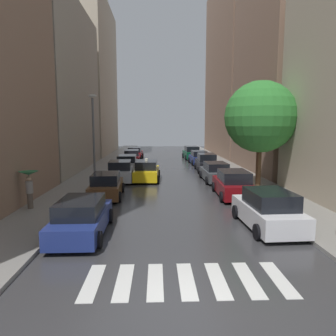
% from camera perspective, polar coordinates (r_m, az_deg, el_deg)
% --- Properties ---
extents(ground_plane, '(28.00, 72.00, 0.04)m').
position_cam_1_polar(ground_plane, '(31.59, -0.52, -0.37)').
color(ground_plane, '#353537').
extents(sidewalk_left, '(3.00, 72.00, 0.15)m').
position_cam_1_polar(sidewalk_left, '(32.07, -12.21, -0.25)').
color(sidewalk_left, gray).
rests_on(sidewalk_left, ground).
extents(sidewalk_right, '(3.00, 72.00, 0.15)m').
position_cam_1_polar(sidewalk_right, '(32.40, 11.05, -0.14)').
color(sidewalk_right, gray).
rests_on(sidewalk_right, ground).
extents(crosswalk_stripes, '(5.85, 2.20, 0.01)m').
position_cam_1_polar(crosswalk_stripes, '(9.63, 3.38, -19.69)').
color(crosswalk_stripes, silver).
rests_on(crosswalk_stripes, ground).
extents(building_left_mid, '(6.00, 16.35, 15.98)m').
position_cam_1_polar(building_left_mid, '(33.41, -20.33, 13.37)').
color(building_left_mid, '#9E9384').
rests_on(building_left_mid, ground).
extents(building_left_far, '(6.00, 17.92, 22.72)m').
position_cam_1_polar(building_left_far, '(51.45, -13.94, 15.25)').
color(building_left_far, '#B2A38C').
rests_on(building_left_far, ground).
extents(building_right_mid, '(6.00, 13.45, 22.33)m').
position_cam_1_polar(building_right_mid, '(33.05, 20.12, 19.03)').
color(building_right_mid, '#8C6B56').
rests_on(building_right_mid, ground).
extents(building_right_far, '(6.00, 20.17, 25.72)m').
position_cam_1_polar(building_right_far, '(49.84, 12.27, 17.30)').
color(building_right_far, '#8C6B56').
rests_on(building_right_far, ground).
extents(parked_car_left_nearest, '(2.08, 4.65, 1.53)m').
position_cam_1_polar(parked_car_left_nearest, '(13.36, -15.39, -8.70)').
color(parked_car_left_nearest, navy).
rests_on(parked_car_left_nearest, ground).
extents(parked_car_left_second, '(2.14, 4.28, 1.54)m').
position_cam_1_polar(parked_car_left_second, '(19.80, -11.16, -3.21)').
color(parked_car_left_second, brown).
rests_on(parked_car_left_second, ground).
extents(parked_car_left_third, '(2.28, 4.34, 1.66)m').
position_cam_1_polar(parked_car_left_third, '(25.35, -8.66, -0.65)').
color(parked_car_left_third, '#B2B7BF').
rests_on(parked_car_left_third, ground).
extents(parked_car_left_fourth, '(2.21, 4.70, 1.61)m').
position_cam_1_polar(parked_car_left_fourth, '(30.70, -7.42, 0.79)').
color(parked_car_left_fourth, '#B2B7BF').
rests_on(parked_car_left_fourth, ground).
extents(parked_car_left_fifth, '(2.19, 4.73, 1.64)m').
position_cam_1_polar(parked_car_left_fifth, '(36.68, -6.59, 1.95)').
color(parked_car_left_fifth, maroon).
rests_on(parked_car_left_fifth, ground).
extents(parked_car_left_sixth, '(2.13, 4.44, 1.55)m').
position_cam_1_polar(parked_car_left_sixth, '(42.19, -6.01, 2.66)').
color(parked_car_left_sixth, maroon).
rests_on(parked_car_left_sixth, ground).
extents(parked_car_right_nearest, '(2.29, 4.45, 1.68)m').
position_cam_1_polar(parked_car_right_nearest, '(14.39, 17.72, -7.34)').
color(parked_car_right_nearest, silver).
rests_on(parked_car_right_nearest, ground).
extents(parked_car_right_second, '(2.21, 4.63, 1.66)m').
position_cam_1_polar(parked_car_right_second, '(20.04, 11.74, -2.94)').
color(parked_car_right_second, maroon).
rests_on(parked_car_right_second, ground).
extents(parked_car_right_third, '(2.12, 4.51, 1.53)m').
position_cam_1_polar(parked_car_right_third, '(25.33, 8.60, -0.78)').
color(parked_car_right_third, '#474C51').
rests_on(parked_car_right_third, ground).
extents(parked_car_right_fourth, '(2.07, 4.63, 1.75)m').
position_cam_1_polar(parked_car_right_fourth, '(30.70, 6.96, 0.90)').
color(parked_car_right_fourth, black).
rests_on(parked_car_right_fourth, ground).
extents(parked_car_right_fifth, '(2.10, 4.29, 1.55)m').
position_cam_1_polar(parked_car_right_fifth, '(36.38, 5.59, 1.85)').
color(parked_car_right_fifth, navy).
rests_on(parked_car_right_fifth, ground).
extents(parked_car_right_sixth, '(2.23, 4.69, 1.72)m').
position_cam_1_polar(parked_car_right_sixth, '(41.78, 4.29, 2.73)').
color(parked_car_right_sixth, '#0C4C2D').
rests_on(parked_car_right_sixth, ground).
extents(taxi_midroad, '(2.21, 4.46, 1.81)m').
position_cam_1_polar(taxi_midroad, '(25.47, -3.90, -0.57)').
color(taxi_midroad, yellow).
rests_on(taxi_midroad, ground).
extents(pedestrian_far_side, '(0.96, 0.96, 1.95)m').
position_cam_1_polar(pedestrian_far_side, '(17.71, -23.93, -2.31)').
color(pedestrian_far_side, brown).
rests_on(pedestrian_far_side, sidewalk_left).
extents(street_tree_right, '(4.82, 4.82, 7.27)m').
position_cam_1_polar(street_tree_right, '(22.31, 16.43, 8.87)').
color(street_tree_right, '#513823').
rests_on(street_tree_right, sidewalk_right).
extents(lamp_post_left, '(0.60, 0.28, 6.55)m').
position_cam_1_polar(lamp_post_left, '(24.16, -13.39, 6.38)').
color(lamp_post_left, '#595B60').
rests_on(lamp_post_left, sidewalk_left).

